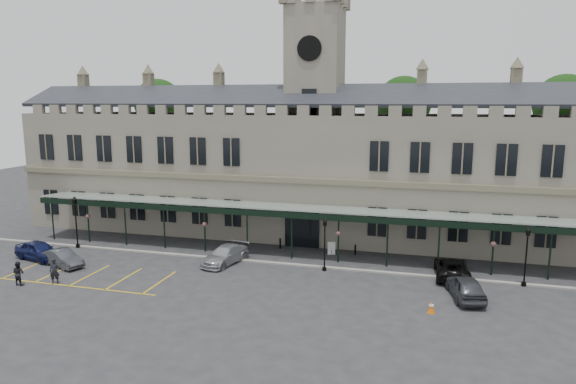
% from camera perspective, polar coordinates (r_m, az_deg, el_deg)
% --- Properties ---
extents(ground, '(140.00, 140.00, 0.00)m').
position_cam_1_polar(ground, '(37.68, -2.44, -10.59)').
color(ground, '#29292B').
extents(station_building, '(60.00, 10.36, 17.30)m').
position_cam_1_polar(station_building, '(51.09, 2.92, 2.41)').
color(station_building, '#6D685B').
rests_on(station_building, ground).
extents(clock_tower, '(5.60, 5.60, 24.80)m').
position_cam_1_polar(clock_tower, '(50.71, 3.01, 9.88)').
color(clock_tower, '#6D685B').
rests_on(clock_tower, ground).
extents(canopy, '(50.00, 4.10, 4.30)m').
position_cam_1_polar(canopy, '(43.80, 0.50, -4.31)').
color(canopy, '#8C9E93').
rests_on(canopy, ground).
extents(kerb, '(60.00, 0.40, 0.12)m').
position_cam_1_polar(kerb, '(42.63, -0.18, -8.00)').
color(kerb, gray).
rests_on(kerb, ground).
extents(parking_markings, '(16.00, 6.00, 0.01)m').
position_cam_1_polar(parking_markings, '(42.65, -21.55, -8.81)').
color(parking_markings, gold).
rests_on(parking_markings, ground).
extents(tree_behind_left, '(6.00, 6.00, 16.00)m').
position_cam_1_polar(tree_behind_left, '(67.10, -14.20, 9.40)').
color(tree_behind_left, '#332314').
rests_on(tree_behind_left, ground).
extents(tree_behind_mid, '(6.00, 6.00, 16.00)m').
position_cam_1_polar(tree_behind_mid, '(58.62, 12.69, 9.39)').
color(tree_behind_mid, '#332314').
rests_on(tree_behind_mid, ground).
extents(tree_behind_right, '(6.00, 6.00, 16.00)m').
position_cam_1_polar(tree_behind_right, '(60.04, 28.29, 8.46)').
color(tree_behind_right, '#332314').
rests_on(tree_behind_right, ground).
extents(lamp_post_left, '(0.46, 0.46, 4.81)m').
position_cam_1_polar(lamp_post_left, '(50.55, -22.52, -2.61)').
color(lamp_post_left, black).
rests_on(lamp_post_left, ground).
extents(lamp_post_mid, '(0.41, 0.41, 4.33)m').
position_cam_1_polar(lamp_post_mid, '(40.59, 4.10, -5.27)').
color(lamp_post_mid, black).
rests_on(lamp_post_mid, ground).
extents(lamp_post_right, '(0.42, 0.42, 4.48)m').
position_cam_1_polar(lamp_post_right, '(40.95, 24.98, -5.95)').
color(lamp_post_right, black).
rests_on(lamp_post_right, ground).
extents(traffic_cone, '(0.47, 0.47, 0.75)m').
position_cam_1_polar(traffic_cone, '(34.64, 15.64, -12.23)').
color(traffic_cone, '#EC6007').
rests_on(traffic_cone, ground).
extents(sign_board, '(0.66, 0.22, 1.14)m').
position_cam_1_polar(sign_board, '(45.32, 4.85, -6.27)').
color(sign_board, black).
rests_on(sign_board, ground).
extents(bollard_left, '(0.17, 0.17, 0.96)m').
position_cam_1_polar(bollard_left, '(46.97, -0.87, -5.74)').
color(bollard_left, black).
rests_on(bollard_left, ground).
extents(bollard_right, '(0.16, 0.16, 0.93)m').
position_cam_1_polar(bollard_right, '(45.45, 7.48, -6.40)').
color(bollard_right, black).
rests_on(bollard_right, ground).
extents(car_left_a, '(5.00, 3.02, 1.59)m').
position_cam_1_polar(car_left_a, '(48.59, -25.94, -5.86)').
color(car_left_a, '#0D143D').
rests_on(car_left_a, ground).
extents(car_left_b, '(4.40, 2.86, 1.37)m').
position_cam_1_polar(car_left_b, '(45.92, -23.75, -6.73)').
color(car_left_b, '#36383D').
rests_on(car_left_b, ground).
extents(car_taxi, '(3.17, 5.34, 1.45)m').
position_cam_1_polar(car_taxi, '(43.07, -7.01, -6.96)').
color(car_taxi, '#9EA0A5').
rests_on(car_taxi, ground).
extents(car_van, '(2.62, 5.35, 1.46)m').
position_cam_1_polar(car_van, '(41.56, 17.74, -8.01)').
color(car_van, black).
rests_on(car_van, ground).
extents(car_right_a, '(2.77, 5.01, 1.61)m').
position_cam_1_polar(car_right_a, '(37.53, 19.13, -9.94)').
color(car_right_a, '#36383D').
rests_on(car_right_a, ground).
extents(person_a, '(0.83, 0.73, 1.90)m').
position_cam_1_polar(person_a, '(41.84, -24.52, -8.02)').
color(person_a, black).
rests_on(person_a, ground).
extents(person_b, '(0.88, 0.69, 1.77)m').
position_cam_1_polar(person_b, '(42.74, -27.77, -8.00)').
color(person_b, black).
rests_on(person_b, ground).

